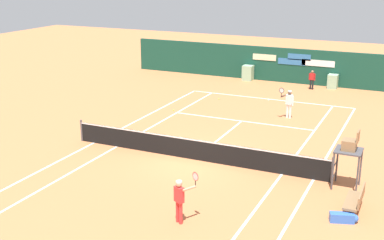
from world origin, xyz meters
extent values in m
plane|color=#C67042|center=(0.00, 0.00, 0.00)|extent=(80.00, 80.00, 0.00)
cube|color=white|center=(0.00, 11.70, 0.00)|extent=(10.60, 0.10, 0.01)
cube|color=white|center=(-5.30, 0.00, 0.00)|extent=(0.10, 23.40, 0.01)
cube|color=white|center=(-4.00, 0.00, 0.00)|extent=(0.10, 23.40, 0.01)
cube|color=white|center=(4.00, 0.00, 0.00)|extent=(0.10, 23.40, 0.01)
cube|color=white|center=(5.30, 0.00, 0.00)|extent=(0.10, 23.40, 0.01)
cube|color=white|center=(0.00, 6.40, 0.00)|extent=(8.00, 0.10, 0.01)
cube|color=white|center=(0.00, 3.20, 0.00)|extent=(0.10, 6.40, 0.01)
cube|color=white|center=(0.00, 11.55, 0.00)|extent=(0.10, 0.24, 0.01)
cylinder|color=#4C4C51|center=(-6.00, 0.00, 0.53)|extent=(0.10, 0.10, 1.07)
cylinder|color=#4C4C51|center=(6.00, 0.00, 0.53)|extent=(0.10, 0.10, 1.07)
cube|color=black|center=(0.00, 0.00, 0.47)|extent=(12.00, 0.03, 0.95)
cube|color=white|center=(0.00, 0.00, 0.92)|extent=(12.00, 0.04, 0.06)
cube|color=#144233|center=(0.00, 17.00, 1.25)|extent=(25.00, 0.24, 2.51)
cube|color=white|center=(1.93, 16.86, 1.61)|extent=(2.32, 0.02, 0.44)
cube|color=#2D6BA8|center=(0.05, 16.86, 1.57)|extent=(2.00, 0.02, 0.44)
cube|color=beige|center=(-1.99, 16.86, 1.75)|extent=(1.77, 0.02, 0.44)
cube|color=#2D6BA8|center=(0.58, 16.86, 1.95)|extent=(1.66, 0.02, 0.44)
cube|color=#8CB793|center=(-3.09, 16.45, 0.56)|extent=(0.74, 0.70, 1.12)
cube|color=#8CB793|center=(3.11, 16.45, 0.49)|extent=(0.65, 0.70, 0.98)
cylinder|color=#47474C|center=(6.12, -0.67, 0.74)|extent=(0.07, 0.07, 1.48)
cylinder|color=#47474C|center=(6.12, 0.23, 0.74)|extent=(0.07, 0.07, 1.48)
cylinder|color=#47474C|center=(7.02, -0.67, 0.74)|extent=(0.07, 0.07, 1.48)
cylinder|color=#47474C|center=(7.02, 0.23, 0.74)|extent=(0.07, 0.07, 1.48)
cylinder|color=#47474C|center=(6.12, -0.22, 0.45)|extent=(0.04, 0.81, 0.04)
cylinder|color=#47474C|center=(6.12, -0.22, 0.89)|extent=(0.04, 0.81, 0.04)
cube|color=#47474C|center=(6.57, -0.22, 1.51)|extent=(1.00, 1.00, 0.06)
cube|color=olive|center=(6.57, -0.22, 1.74)|extent=(0.52, 0.56, 0.40)
cube|color=olive|center=(6.86, -0.22, 2.12)|extent=(0.06, 0.56, 0.45)
cylinder|color=#38383D|center=(7.10, -2.95, 0.19)|extent=(0.06, 0.06, 0.38)
cylinder|color=#38383D|center=(7.10, -1.52, 0.19)|extent=(0.06, 0.06, 0.38)
cube|color=olive|center=(7.10, -2.24, 0.42)|extent=(0.48, 1.59, 0.08)
cube|color=olive|center=(7.37, -2.24, 0.67)|extent=(0.06, 1.59, 0.42)
cube|color=blue|center=(6.90, -3.15, 0.16)|extent=(0.86, 0.53, 0.32)
sphere|color=blue|center=(7.29, -3.03, 0.16)|extent=(0.29, 0.29, 0.28)
cylinder|color=white|center=(2.26, 8.04, 0.40)|extent=(0.13, 0.13, 0.80)
cylinder|color=white|center=(2.09, 8.08, 0.40)|extent=(0.13, 0.13, 0.80)
cube|color=white|center=(2.18, 8.06, 1.07)|extent=(0.39, 0.28, 0.56)
sphere|color=brown|center=(2.18, 8.06, 1.46)|extent=(0.22, 0.22, 0.22)
cylinder|color=white|center=(2.18, 8.06, 1.54)|extent=(0.21, 0.21, 0.06)
cylinder|color=white|center=(2.39, 8.01, 1.03)|extent=(0.08, 0.08, 0.54)
cylinder|color=brown|center=(1.90, 7.85, 1.30)|extent=(0.21, 0.54, 0.08)
cylinder|color=black|center=(1.83, 7.59, 1.41)|extent=(0.03, 0.03, 0.22)
torus|color=black|center=(1.83, 7.59, 1.66)|extent=(0.30, 0.10, 0.30)
cylinder|color=silver|center=(1.83, 7.59, 1.66)|extent=(0.25, 0.07, 0.26)
cylinder|color=red|center=(1.91, -5.43, 0.38)|extent=(0.12, 0.12, 0.76)
cylinder|color=red|center=(2.06, -5.51, 0.38)|extent=(0.12, 0.12, 0.76)
cube|color=red|center=(1.98, -5.47, 1.03)|extent=(0.39, 0.33, 0.53)
sphere|color=tan|center=(1.98, -5.47, 1.40)|extent=(0.21, 0.21, 0.21)
cylinder|color=white|center=(1.98, -5.47, 1.48)|extent=(0.20, 0.20, 0.06)
cylinder|color=red|center=(1.80, -5.37, 0.99)|extent=(0.08, 0.08, 0.52)
cylinder|color=tan|center=(2.29, -5.34, 1.25)|extent=(0.31, 0.49, 0.08)
cylinder|color=black|center=(2.41, -5.11, 1.36)|extent=(0.03, 0.03, 0.22)
torus|color=#DB3838|center=(2.41, -5.11, 1.61)|extent=(0.28, 0.16, 0.30)
cylinder|color=silver|center=(2.41, -5.11, 1.61)|extent=(0.23, 0.12, 0.26)
cylinder|color=black|center=(1.93, 15.52, 0.34)|extent=(0.11, 0.11, 0.68)
cylinder|color=black|center=(1.78, 15.52, 0.34)|extent=(0.11, 0.11, 0.68)
cube|color=#AD1E1E|center=(1.86, 15.52, 0.91)|extent=(0.31, 0.18, 0.47)
sphere|color=#8C664C|center=(1.86, 15.52, 1.24)|extent=(0.19, 0.19, 0.19)
cylinder|color=#AD1E1E|center=(2.05, 15.52, 0.88)|extent=(0.07, 0.07, 0.46)
cylinder|color=#AD1E1E|center=(1.67, 15.52, 0.88)|extent=(0.07, 0.07, 0.46)
sphere|color=#CCE033|center=(-2.92, 10.26, 0.03)|extent=(0.07, 0.07, 0.07)
sphere|color=#CCE033|center=(-4.35, 6.68, 0.03)|extent=(0.07, 0.07, 0.07)
sphere|color=#CCE033|center=(0.11, 1.91, 0.03)|extent=(0.07, 0.07, 0.07)
camera|label=1|loc=(8.80, -19.22, 8.25)|focal=47.85mm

